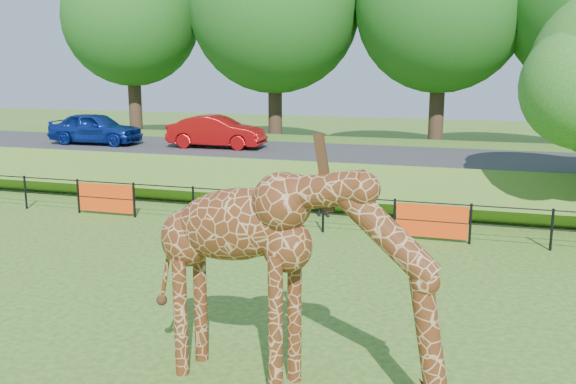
% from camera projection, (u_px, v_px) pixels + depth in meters
% --- Properties ---
extents(ground, '(90.00, 90.00, 0.00)m').
position_uv_depth(ground, '(207.00, 354.00, 10.66)').
color(ground, '#305A16').
rests_on(ground, ground).
extents(giraffe, '(4.85, 1.61, 3.41)m').
position_uv_depth(giraffe, '(294.00, 281.00, 9.12)').
color(giraffe, '#592B12').
rests_on(giraffe, ground).
extents(perimeter_fence, '(28.07, 0.10, 1.10)m').
position_uv_depth(perimeter_fence, '(323.00, 213.00, 18.04)').
color(perimeter_fence, black).
rests_on(perimeter_fence, ground).
extents(embankment, '(40.00, 9.00, 1.30)m').
position_uv_depth(embankment, '(369.00, 168.00, 25.04)').
color(embankment, '#305A16').
rests_on(embankment, ground).
extents(road, '(40.00, 5.00, 0.12)m').
position_uv_depth(road, '(363.00, 155.00, 23.49)').
color(road, '#2E2E31').
rests_on(road, embankment).
extents(car_blue, '(3.82, 1.61, 1.29)m').
position_uv_depth(car_blue, '(95.00, 128.00, 26.02)').
color(car_blue, navy).
rests_on(car_blue, road).
extents(car_red, '(3.82, 1.45, 1.24)m').
position_uv_depth(car_red, '(217.00, 132.00, 24.95)').
color(car_red, '#AC0C0D').
rests_on(car_red, road).
extents(visitor, '(0.59, 0.40, 1.60)m').
position_uv_depth(visitor, '(324.00, 191.00, 19.83)').
color(visitor, black).
rests_on(visitor, ground).
extents(bg_tree_line, '(37.30, 8.80, 11.82)m').
position_uv_depth(bg_tree_line, '(439.00, 6.00, 29.25)').
color(bg_tree_line, '#382619').
rests_on(bg_tree_line, ground).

